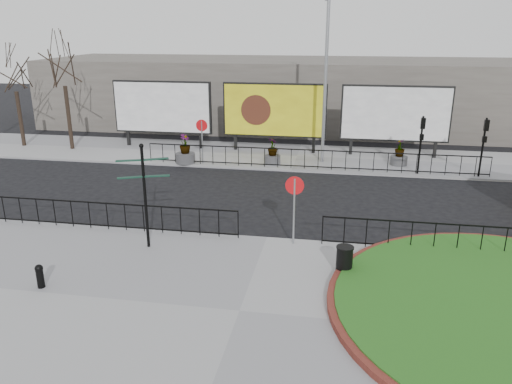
% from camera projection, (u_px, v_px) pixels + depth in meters
% --- Properties ---
extents(ground, '(90.00, 90.00, 0.00)m').
position_uv_depth(ground, '(267.00, 240.00, 18.17)').
color(ground, black).
rests_on(ground, ground).
extents(pavement_near, '(30.00, 10.00, 0.12)m').
position_uv_depth(pavement_near, '(240.00, 313.00, 13.48)').
color(pavement_near, gray).
rests_on(pavement_near, ground).
extents(pavement_far, '(44.00, 6.00, 0.12)m').
position_uv_depth(pavement_far, '(297.00, 157.00, 29.37)').
color(pavement_far, gray).
rests_on(pavement_far, ground).
extents(railing_near_left, '(10.00, 0.10, 1.10)m').
position_uv_depth(railing_near_left, '(107.00, 216.00, 18.64)').
color(railing_near_left, black).
rests_on(railing_near_left, pavement_near).
extents(railing_near_right, '(9.00, 0.10, 1.10)m').
position_uv_depth(railing_near_right, '(458.00, 239.00, 16.64)').
color(railing_near_right, black).
rests_on(railing_near_right, pavement_near).
extents(railing_far, '(18.00, 0.10, 1.10)m').
position_uv_depth(railing_far, '(311.00, 159.00, 26.49)').
color(railing_far, black).
rests_on(railing_far, pavement_far).
extents(speed_sign_far, '(0.64, 0.07, 2.47)m').
position_uv_depth(speed_sign_far, '(202.00, 132.00, 27.15)').
color(speed_sign_far, gray).
rests_on(speed_sign_far, pavement_far).
extents(speed_sign_near, '(0.64, 0.07, 2.47)m').
position_uv_depth(speed_sign_near, '(294.00, 195.00, 17.03)').
color(speed_sign_near, gray).
rests_on(speed_sign_near, pavement_near).
extents(billboard_left, '(6.20, 0.31, 4.10)m').
position_uv_depth(billboard_left, '(162.00, 107.00, 30.82)').
color(billboard_left, black).
rests_on(billboard_left, pavement_far).
extents(billboard_mid, '(6.20, 0.31, 4.10)m').
position_uv_depth(billboard_mid, '(274.00, 111.00, 29.71)').
color(billboard_mid, black).
rests_on(billboard_mid, pavement_far).
extents(billboard_right, '(6.20, 0.31, 4.10)m').
position_uv_depth(billboard_right, '(395.00, 114.00, 28.59)').
color(billboard_right, black).
rests_on(billboard_right, pavement_far).
extents(lamp_post, '(0.74, 0.18, 9.23)m').
position_uv_depth(lamp_post, '(326.00, 76.00, 26.67)').
color(lamp_post, gray).
rests_on(lamp_post, pavement_far).
extents(signal_pole_a, '(0.22, 0.26, 3.00)m').
position_uv_depth(signal_pole_a, '(421.00, 136.00, 25.19)').
color(signal_pole_a, black).
rests_on(signal_pole_a, pavement_far).
extents(signal_pole_b, '(0.22, 0.26, 3.00)m').
position_uv_depth(signal_pole_b, '(484.00, 139.00, 24.71)').
color(signal_pole_b, black).
rests_on(signal_pole_b, pavement_far).
extents(tree_left, '(2.00, 2.00, 7.00)m').
position_uv_depth(tree_left, '(66.00, 92.00, 30.00)').
color(tree_left, '#2D2119').
rests_on(tree_left, pavement_far).
extents(tree_mid, '(2.00, 2.00, 6.20)m').
position_uv_depth(tree_mid, '(17.00, 97.00, 30.97)').
color(tree_mid, '#2D2119').
rests_on(tree_mid, pavement_far).
extents(building_backdrop, '(40.00, 10.00, 5.00)m').
position_uv_depth(building_backdrop, '(310.00, 93.00, 37.93)').
color(building_backdrop, '#67605A').
rests_on(building_backdrop, ground).
extents(fingerpost_sign, '(1.67, 0.88, 3.67)m').
position_uv_depth(fingerpost_sign, '(144.00, 186.00, 16.66)').
color(fingerpost_sign, black).
rests_on(fingerpost_sign, pavement_near).
extents(bollard, '(0.24, 0.24, 0.73)m').
position_uv_depth(bollard, '(40.00, 275.00, 14.54)').
color(bollard, black).
rests_on(bollard, pavement_near).
extents(litter_bin, '(0.55, 0.55, 0.90)m').
position_uv_depth(litter_bin, '(344.00, 260.00, 15.35)').
color(litter_bin, black).
rests_on(litter_bin, pavement_near).
extents(planter_a, '(1.07, 1.07, 1.63)m').
position_uv_depth(planter_a, '(185.00, 153.00, 27.69)').
color(planter_a, '#4C4C4F').
rests_on(planter_a, pavement_far).
extents(planter_b, '(0.87, 0.87, 1.44)m').
position_uv_depth(planter_b, '(273.00, 153.00, 27.62)').
color(planter_b, '#4C4C4F').
rests_on(planter_b, pavement_far).
extents(planter_c, '(0.93, 0.93, 1.44)m').
position_uv_depth(planter_c, '(399.00, 155.00, 27.33)').
color(planter_c, '#4C4C4F').
rests_on(planter_c, pavement_far).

